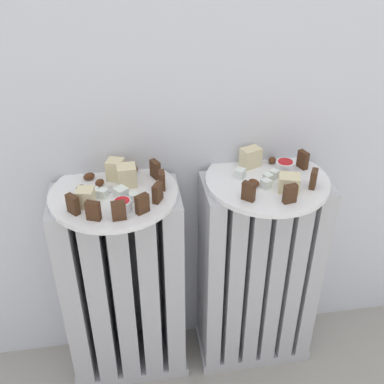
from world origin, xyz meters
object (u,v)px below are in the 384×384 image
Objects in this scene: jam_bowl_left at (122,205)px; radiator_left at (124,290)px; radiator_right at (257,275)px; plate_right at (267,181)px; plate_left at (114,193)px; fork at (116,195)px; jam_bowl_right at (285,165)px.

radiator_left is at bearing 103.61° from jam_bowl_left.
plate_right is at bearing 0.00° from radiator_right.
radiator_left is 0.36m from radiator_right.
plate_left is 0.02m from fork.
plate_right is at bearing 2.85° from fork.
fork is at bearing 101.76° from jam_bowl_left.
radiator_left is 13.10× the size of jam_bowl_right.
radiator_left is at bearing 0.00° from plate_left.
jam_bowl_left is 0.45× the size of fork.
radiator_right is 0.47m from plate_left.
plate_left is 0.41m from jam_bowl_right.
radiator_left and radiator_right have the same top height.
jam_bowl_left is at bearing -76.39° from radiator_left.
radiator_right is 1.99× the size of plate_left.
jam_bowl_left is at bearing -76.39° from plate_left.
radiator_right is 0.33m from jam_bowl_right.
jam_bowl_right is (0.05, 0.03, 0.02)m from plate_right.
fork reaches higher than radiator_right.
plate_left is at bearing 180.00° from radiator_right.
radiator_right is at bearing 0.00° from plate_left.
radiator_right is at bearing 0.00° from radiator_left.
plate_left is 6.57× the size of jam_bowl_right.
fork is (-0.35, -0.02, 0.31)m from radiator_right.
plate_right is (0.36, 0.00, 0.00)m from plate_left.
jam_bowl_left is at bearing -78.24° from fork.
jam_bowl_right is at bearing 32.38° from plate_right.
plate_right is 0.35m from fork.
jam_bowl_left is at bearing -167.26° from radiator_right.
radiator_left is 0.30m from plate_left.
fork reaches higher than radiator_left.
plate_left is 0.08m from jam_bowl_left.
plate_left and plate_right have the same top height.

